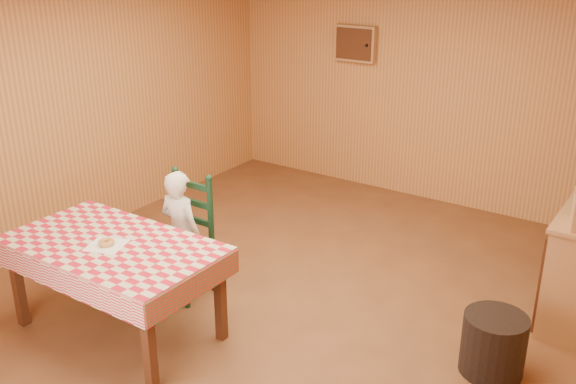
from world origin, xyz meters
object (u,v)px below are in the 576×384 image
object	(u,v)px
seated_child	(181,234)
storage_bin	(493,344)
dining_table	(113,253)
ladder_chair	(186,238)

from	to	relation	value
seated_child	storage_bin	xyz separation A→B (m)	(2.57, 0.40, -0.34)
dining_table	seated_child	xyz separation A→B (m)	(0.00, 0.73, -0.13)
ladder_chair	seated_child	size ratio (longest dim) A/B	0.96
dining_table	ladder_chair	xyz separation A→B (m)	(-0.00, 0.79, -0.18)
ladder_chair	storage_bin	world-z (taller)	ladder_chair
ladder_chair	storage_bin	size ratio (longest dim) A/B	2.42
ladder_chair	storage_bin	bearing A→B (deg)	7.65
seated_child	storage_bin	bearing A→B (deg)	-171.10
dining_table	seated_child	size ratio (longest dim) A/B	1.47
seated_child	storage_bin	size ratio (longest dim) A/B	2.52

